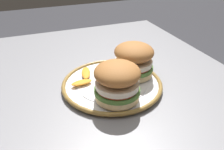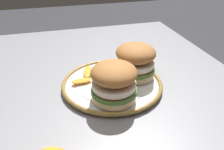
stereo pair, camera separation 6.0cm
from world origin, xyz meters
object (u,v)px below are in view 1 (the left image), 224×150
(sandwich_half_left, at_px, (134,59))
(dining_table, at_px, (102,119))
(sandwich_half_right, at_px, (117,81))
(dinner_plate, at_px, (112,84))

(sandwich_half_left, bearing_deg, dining_table, 106.80)
(sandwich_half_left, distance_m, sandwich_half_right, 0.13)
(sandwich_half_left, height_order, sandwich_half_right, same)
(dinner_plate, height_order, sandwich_half_right, sandwich_half_right)
(dining_table, xyz_separation_m, sandwich_half_right, (-0.06, -0.02, 0.17))
(sandwich_half_left, relative_size, sandwich_half_right, 1.00)
(dining_table, xyz_separation_m, dinner_plate, (0.02, -0.04, 0.11))
(dining_table, relative_size, dinner_plate, 3.83)
(dinner_plate, distance_m, sandwich_half_left, 0.10)
(dinner_plate, xyz_separation_m, sandwich_half_right, (-0.08, 0.02, 0.06))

